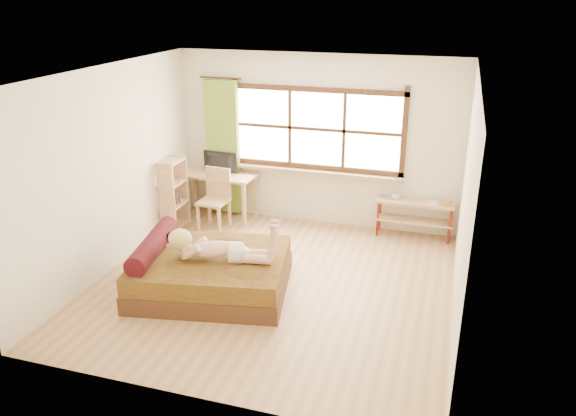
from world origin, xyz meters
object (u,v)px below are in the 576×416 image
(bed, at_px, (208,271))
(woman, at_px, (219,239))
(pipe_shelf, at_px, (415,211))
(bookshelf, at_px, (174,194))
(kitten, at_px, (162,238))
(chair, at_px, (216,195))
(desk, at_px, (218,179))

(bed, bearing_deg, woman, -22.31)
(pipe_shelf, bearing_deg, bookshelf, -168.26)
(kitten, relative_size, bookshelf, 0.25)
(woman, distance_m, chair, 2.19)
(chair, bearing_deg, bed, -65.55)
(chair, distance_m, pipe_shelf, 3.12)
(woman, distance_m, desk, 2.55)
(desk, relative_size, chair, 1.31)
(chair, bearing_deg, woman, -61.10)
(chair, bearing_deg, pipe_shelf, 12.73)
(kitten, bearing_deg, desk, 83.80)
(woman, relative_size, desk, 1.05)
(desk, xyz_separation_m, pipe_shelf, (3.19, 0.12, -0.23))
(bed, relative_size, bookshelf, 1.87)
(woman, xyz_separation_m, chair, (-0.92, 1.97, -0.22))
(kitten, xyz_separation_m, chair, (-0.05, 1.82, -0.05))
(bed, height_order, chair, chair)
(desk, distance_m, chair, 0.40)
(desk, height_order, bookshelf, bookshelf)
(desk, bearing_deg, chair, -69.90)
(chair, xyz_separation_m, bookshelf, (-0.61, -0.25, 0.04))
(pipe_shelf, height_order, bookshelf, bookshelf)
(bookshelf, bearing_deg, woman, -48.25)
(kitten, height_order, desk, desk)
(woman, distance_m, pipe_shelf, 3.28)
(desk, bearing_deg, woman, -62.40)
(pipe_shelf, distance_m, bookshelf, 3.76)
(chair, bearing_deg, desk, 110.10)
(woman, height_order, chair, woman)
(chair, bearing_deg, kitten, -84.55)
(woman, bearing_deg, desk, 103.44)
(woman, xyz_separation_m, bookshelf, (-1.53, 1.72, -0.18))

